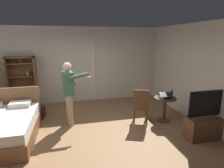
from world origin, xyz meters
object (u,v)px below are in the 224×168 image
wooden_chair (141,105)px  laptop (165,96)px  bookshelf (23,80)px  tv_flatscreen (206,124)px  suitcase_dark (34,112)px  person_blue_shirt (69,90)px  side_table (165,105)px  bottle_on_table (172,95)px

wooden_chair → laptop: bearing=-3.8°
bookshelf → tv_flatscreen: size_ratio=1.48×
bookshelf → tv_flatscreen: bearing=-34.9°
bookshelf → suitcase_dark: bookshelf is taller
tv_flatscreen → wooden_chair: bearing=139.0°
tv_flatscreen → laptop: bearing=117.9°
bookshelf → person_blue_shirt: bookshelf is taller
wooden_chair → suitcase_dark: 3.17m
side_table → wooden_chair: (-0.72, 0.00, 0.07)m
wooden_chair → person_blue_shirt: person_blue_shirt is taller
side_table → bottle_on_table: bearing=-29.7°
bookshelf → wooden_chair: bearing=-32.5°
bookshelf → laptop: bookshelf is taller
laptop → person_blue_shirt: 2.62m
bookshelf → tv_flatscreen: bookshelf is taller
bottle_on_table → suitcase_dark: bottle_on_table is taller
laptop → bottle_on_table: (0.18, -0.04, 0.05)m
tv_flatscreen → laptop: size_ratio=2.92×
tv_flatscreen → bottle_on_table: size_ratio=4.85×
tv_flatscreen → wooden_chair: tv_flatscreen is taller
side_table → bottle_on_table: 0.37m
laptop → wooden_chair: bearing=176.2°
person_blue_shirt → suitcase_dark: size_ratio=2.78×
tv_flatscreen → wooden_chair: 1.63m
bottle_on_table → person_blue_shirt: bearing=169.5°
suitcase_dark → bottle_on_table: bearing=-10.0°
wooden_chair → side_table: bearing=-0.3°
bookshelf → bottle_on_table: size_ratio=7.17×
laptop → person_blue_shirt: (-2.57, 0.47, 0.23)m
wooden_chair → suitcase_dark: bearing=159.4°
bookshelf → suitcase_dark: (0.45, -1.05, -0.78)m
bookshelf → suitcase_dark: bearing=-67.0°
tv_flatscreen → person_blue_shirt: size_ratio=0.69×
bookshelf → person_blue_shirt: (1.51, -1.74, 0.04)m
bookshelf → wooden_chair: (3.39, -2.16, -0.39)m
bookshelf → tv_flatscreen: (4.61, -3.22, -0.59)m
side_table → person_blue_shirt: bearing=170.7°
suitcase_dark → wooden_chair: bearing=-13.3°
side_table → bookshelf: bearing=152.3°
side_table → wooden_chair: 0.73m
wooden_chair → suitcase_dark: wooden_chair is taller
person_blue_shirt → side_table: bearing=-9.3°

